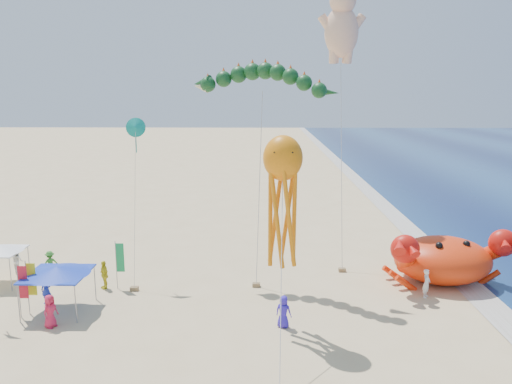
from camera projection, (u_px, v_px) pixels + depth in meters
ground at (289, 305)px, 29.86m from camera, size 320.00×320.00×0.00m
foam_strip at (491, 306)px, 29.63m from camera, size 320.00×320.00×0.00m
crab_inflatable at (443, 258)px, 33.15m from camera, size 8.67×6.48×3.80m
dragon_kite at (260, 84)px, 32.10m from camera, size 9.60×4.87×14.10m
cherub_kite at (342, 22)px, 36.73m from camera, size 2.53×6.04×20.22m
octopus_kite at (283, 191)px, 25.65m from camera, size 2.03×8.11×10.38m
canopy_blue at (57, 271)px, 28.62m from camera, size 3.74×3.74×2.71m
feather_flags at (34, 270)px, 30.05m from camera, size 10.82×4.40×3.20m
beachgoers at (89, 289)px, 29.98m from camera, size 28.40×11.86×1.87m
small_kites at (32, 186)px, 30.12m from camera, size 11.46×10.22×10.93m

